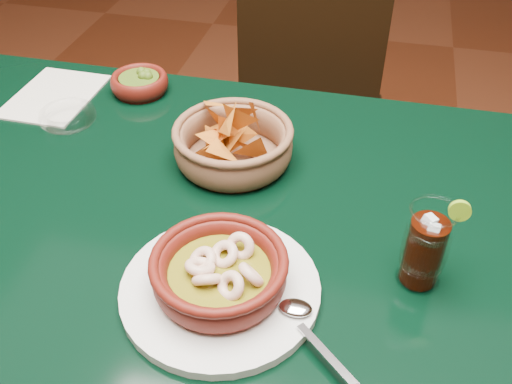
% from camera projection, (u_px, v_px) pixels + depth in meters
% --- Properties ---
extents(dining_table, '(1.20, 0.80, 0.75)m').
position_uv_depth(dining_table, '(180.00, 243.00, 0.99)').
color(dining_table, black).
rests_on(dining_table, ground).
extents(dining_chair, '(0.49, 0.49, 0.94)m').
position_uv_depth(dining_chair, '(308.00, 107.00, 1.58)').
color(dining_chair, black).
rests_on(dining_chair, ground).
extents(shrimp_plate, '(0.34, 0.27, 0.08)m').
position_uv_depth(shrimp_plate, '(220.00, 276.00, 0.75)').
color(shrimp_plate, silver).
rests_on(shrimp_plate, dining_table).
extents(chip_basket, '(0.24, 0.24, 0.16)m').
position_uv_depth(chip_basket, '(233.00, 143.00, 0.98)').
color(chip_basket, brown).
rests_on(chip_basket, dining_table).
extents(guacamole_ramekin, '(0.14, 0.14, 0.05)m').
position_uv_depth(guacamole_ramekin, '(140.00, 82.00, 1.18)').
color(guacamole_ramekin, '#4E100A').
rests_on(guacamole_ramekin, dining_table).
extents(cola_drink, '(0.13, 0.13, 0.15)m').
position_uv_depth(cola_drink, '(425.00, 247.00, 0.75)').
color(cola_drink, white).
rests_on(cola_drink, dining_table).
extents(glass_ashtray, '(0.12, 0.12, 0.03)m').
position_uv_depth(glass_ashtray, '(68.00, 116.00, 1.09)').
color(glass_ashtray, white).
rests_on(glass_ashtray, dining_table).
extents(paper_menu, '(0.16, 0.21, 0.00)m').
position_uv_depth(paper_menu, '(55.00, 96.00, 1.17)').
color(paper_menu, beige).
rests_on(paper_menu, dining_table).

